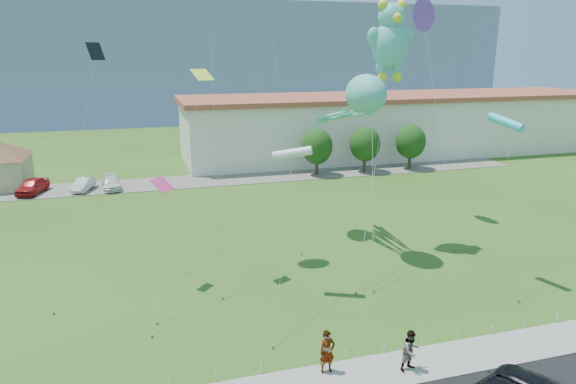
% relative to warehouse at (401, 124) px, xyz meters
% --- Properties ---
extents(ground, '(160.00, 160.00, 0.00)m').
position_rel_warehouse_xyz_m(ground, '(-26.00, -44.00, -4.12)').
color(ground, '#2E4C15').
rests_on(ground, ground).
extents(sidewalk, '(80.00, 2.50, 0.10)m').
position_rel_warehouse_xyz_m(sidewalk, '(-26.00, -46.75, -4.07)').
color(sidewalk, gray).
rests_on(sidewalk, ground).
extents(parking_strip, '(70.00, 6.00, 0.06)m').
position_rel_warehouse_xyz_m(parking_strip, '(-26.00, -9.00, -4.09)').
color(parking_strip, '#59544C').
rests_on(parking_strip, ground).
extents(hill_ridge, '(160.00, 50.00, 25.00)m').
position_rel_warehouse_xyz_m(hill_ridge, '(-26.00, 76.00, 8.38)').
color(hill_ridge, slate).
rests_on(hill_ridge, ground).
extents(warehouse, '(61.00, 15.00, 8.20)m').
position_rel_warehouse_xyz_m(warehouse, '(0.00, 0.00, 0.00)').
color(warehouse, beige).
rests_on(warehouse, ground).
extents(rope_fence, '(26.05, 0.05, 0.50)m').
position_rel_warehouse_xyz_m(rope_fence, '(-26.00, -45.30, -3.87)').
color(rope_fence, white).
rests_on(rope_fence, ground).
extents(tree_near, '(3.60, 3.60, 5.47)m').
position_rel_warehouse_xyz_m(tree_near, '(-16.00, -10.00, -0.74)').
color(tree_near, '#3F2B19').
rests_on(tree_near, ground).
extents(tree_mid, '(3.60, 3.60, 5.47)m').
position_rel_warehouse_xyz_m(tree_mid, '(-10.00, -10.00, -0.74)').
color(tree_mid, '#3F2B19').
rests_on(tree_mid, ground).
extents(tree_far, '(3.60, 3.60, 5.47)m').
position_rel_warehouse_xyz_m(tree_far, '(-4.00, -10.00, -0.74)').
color(tree_far, '#3F2B19').
rests_on(tree_far, ground).
extents(pedestrian_left, '(0.76, 0.52, 1.99)m').
position_rel_warehouse_xyz_m(pedestrian_left, '(-28.21, -46.11, -3.03)').
color(pedestrian_left, gray).
rests_on(pedestrian_left, sidewalk).
extents(pedestrian_right, '(1.08, 0.93, 1.90)m').
position_rel_warehouse_xyz_m(pedestrian_right, '(-24.59, -46.99, -3.07)').
color(pedestrian_right, gray).
rests_on(pedestrian_right, sidewalk).
extents(parked_car_red, '(3.03, 4.88, 1.55)m').
position_rel_warehouse_xyz_m(parked_car_red, '(-46.10, -9.64, -3.29)').
color(parked_car_red, maroon).
rests_on(parked_car_red, parking_strip).
extents(parked_car_silver, '(2.28, 4.08, 1.27)m').
position_rel_warehouse_xyz_m(parked_car_silver, '(-41.30, -9.86, -3.43)').
color(parked_car_silver, silver).
rests_on(parked_car_silver, parking_strip).
extents(parked_car_white, '(2.25, 4.52, 1.26)m').
position_rel_warehouse_xyz_m(parked_car_white, '(-38.57, -9.95, -3.43)').
color(parked_car_white, silver).
rests_on(parked_car_white, parking_strip).
extents(octopus_kite, '(2.96, 11.78, 12.43)m').
position_rel_warehouse_xyz_m(octopus_kite, '(-21.11, -32.61, 6.36)').
color(octopus_kite, teal).
rests_on(octopus_kite, ground).
extents(teddy_bear_kite, '(6.90, 8.46, 17.15)m').
position_rel_warehouse_xyz_m(teddy_bear_kite, '(-18.67, -31.99, 10.51)').
color(teddy_bear_kite, teal).
rests_on(teddy_bear_kite, ground).
extents(small_kite_white, '(3.00, 7.01, 8.77)m').
position_rel_warehouse_xyz_m(small_kite_white, '(-27.32, -37.77, 4.14)').
color(small_kite_white, silver).
rests_on(small_kite_white, ground).
extents(small_kite_cyan, '(0.74, 4.46, 10.29)m').
position_rel_warehouse_xyz_m(small_kite_cyan, '(-14.94, -39.66, 5.65)').
color(small_kite_cyan, '#2DB8CE').
rests_on(small_kite_cyan, ground).
extents(small_kite_black, '(3.72, 6.84, 14.26)m').
position_rel_warehouse_xyz_m(small_kite_black, '(-37.96, -31.64, 7.94)').
color(small_kite_black, black).
rests_on(small_kite_black, ground).
extents(small_kite_yellow, '(4.30, 6.40, 12.94)m').
position_rel_warehouse_xyz_m(small_kite_yellow, '(-32.09, -34.63, 6.85)').
color(small_kite_yellow, '#CAE736').
rests_on(small_kite_yellow, ground).
extents(small_kite_purple, '(2.16, 9.35, 17.31)m').
position_rel_warehouse_xyz_m(small_kite_purple, '(-13.03, -26.65, 12.10)').
color(small_kite_purple, '#7739E4').
rests_on(small_kite_purple, ground).
extents(small_kite_pink, '(1.91, 6.84, 6.74)m').
position_rel_warehouse_xyz_m(small_kite_pink, '(-34.45, -35.35, 1.58)').
color(small_kite_pink, '#DC3071').
rests_on(small_kite_pink, ground).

